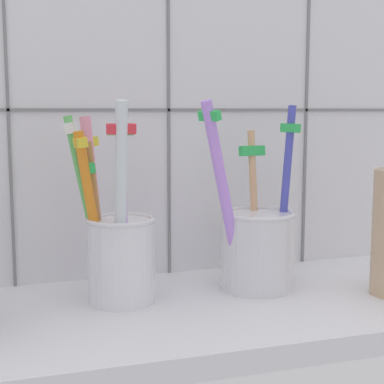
{
  "coord_description": "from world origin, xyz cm",
  "views": [
    {
      "loc": [
        -16.66,
        -49.42,
        19.41
      ],
      "look_at": [
        0.0,
        2.9,
        11.86
      ],
      "focal_mm": 55.76,
      "sensor_mm": 36.0,
      "label": 1
    }
  ],
  "objects": [
    {
      "name": "toothbrush_cup_left",
      "position": [
        -7.13,
        2.9,
        7.23
      ],
      "size": [
        7.92,
        7.83,
        18.32
      ],
      "color": "white",
      "rests_on": "counter_slab"
    },
    {
      "name": "tile_wall_back",
      "position": [
        -0.0,
        12.0,
        22.5
      ],
      "size": [
        64.0,
        2.2,
        45.0
      ],
      "color": "white",
      "rests_on": "ground"
    },
    {
      "name": "counter_slab",
      "position": [
        0.0,
        0.0,
        1.0
      ],
      "size": [
        64.0,
        22.0,
        2.0
      ],
      "primitive_type": "cube",
      "color": "silver",
      "rests_on": "ground"
    },
    {
      "name": "toothbrush_cup_right",
      "position": [
        6.67,
        2.9,
        6.5
      ],
      "size": [
        11.2,
        7.28,
        18.37
      ],
      "color": "silver",
      "rests_on": "counter_slab"
    }
  ]
}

